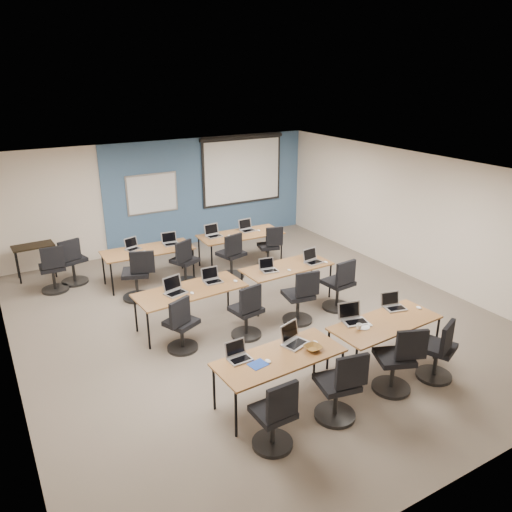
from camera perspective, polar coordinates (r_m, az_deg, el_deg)
floor at (r=9.27m, az=-0.30°, el=-7.05°), size 8.00×9.00×0.02m
ceiling at (r=8.36m, az=-0.33°, el=9.55°), size 8.00×9.00×0.02m
wall_back at (r=12.67m, az=-10.57°, el=6.81°), size 8.00×0.04×2.70m
wall_front at (r=5.69m, az=23.51°, el=-12.71°), size 8.00×0.04×2.70m
wall_left at (r=7.71m, az=-27.12°, el=-4.35°), size 0.04×9.00×2.70m
wall_right at (r=11.17m, az=17.83°, el=4.29°), size 0.04×9.00×2.70m
blue_accent_panel at (r=13.10m, az=-5.36°, el=7.52°), size 5.50×0.04×2.70m
whiteboard at (r=12.48m, az=-11.78°, el=6.99°), size 1.28×0.03×0.98m
projector_screen at (r=13.35m, az=-1.57°, el=10.20°), size 2.40×0.10×1.82m
training_table_front_left at (r=6.79m, az=2.70°, el=-11.70°), size 1.77×0.74×0.73m
training_table_front_right at (r=7.85m, az=14.56°, el=-7.59°), size 1.77×0.74×0.73m
training_table_mid_left at (r=8.72m, az=-7.50°, el=-4.07°), size 1.91×0.80×0.73m
training_table_mid_right at (r=9.67m, az=3.56°, el=-1.41°), size 1.78×0.74×0.73m
training_table_back_left at (r=10.77m, az=-12.25°, el=0.52°), size 1.88×0.78×0.73m
training_table_back_right at (r=11.53m, az=-1.77°, el=2.35°), size 1.94×0.81×0.73m
laptop_0 at (r=6.68m, az=-2.06°, el=-11.21°), size 0.30×0.26×0.23m
mouse_0 at (r=6.63m, az=1.40°, el=-11.92°), size 0.08×0.11×0.04m
task_chair_0 at (r=6.23m, az=2.19°, el=-18.23°), size 0.51×0.51×0.99m
laptop_1 at (r=7.04m, az=4.28°, el=-9.40°), size 0.35×0.30×0.27m
mouse_1 at (r=7.09m, az=6.82°, el=-9.77°), size 0.08×0.11×0.03m
task_chair_1 at (r=6.73m, az=9.54°, el=-14.99°), size 0.55×0.55×1.03m
laptop_2 at (r=7.71m, az=11.03°, el=-6.87°), size 0.36×0.31×0.27m
mouse_2 at (r=7.66m, az=12.89°, el=-7.68°), size 0.07×0.10×0.03m
task_chair_2 at (r=7.41m, az=15.84°, el=-11.87°), size 0.58×0.55×1.03m
laptop_3 at (r=8.27m, az=15.43°, el=-5.35°), size 0.32×0.27×0.24m
mouse_3 at (r=8.39m, az=18.12°, el=-5.64°), size 0.08×0.11×0.04m
task_chair_3 at (r=7.85m, az=20.14°, el=-10.54°), size 0.56×0.52×1.00m
laptop_4 at (r=8.60m, az=-9.30°, el=-3.75°), size 0.36×0.30×0.27m
mouse_4 at (r=8.54m, az=-7.31°, el=-4.22°), size 0.08×0.11×0.03m
task_chair_4 at (r=8.16m, az=-8.52°, el=-8.19°), size 0.54×0.51×0.99m
laptop_5 at (r=8.97m, az=-5.06°, el=-2.55°), size 0.32×0.27×0.24m
mouse_5 at (r=8.95m, az=-2.36°, el=-2.86°), size 0.07×0.11×0.04m
task_chair_5 at (r=8.45m, az=-1.01°, el=-6.80°), size 0.52×0.52×1.00m
laptop_6 at (r=9.40m, az=1.43°, el=-1.35°), size 0.30×0.25×0.23m
mouse_6 at (r=9.43m, az=3.82°, el=-1.63°), size 0.08×0.10×0.03m
task_chair_6 at (r=8.97m, az=5.06°, el=-5.11°), size 0.55×0.55×1.02m
laptop_7 at (r=9.87m, az=6.47°, el=-0.35°), size 0.34×0.29×0.26m
mouse_7 at (r=9.89m, az=7.99°, el=-0.69°), size 0.07×0.11×0.04m
task_chair_7 at (r=9.53m, az=9.51°, el=-3.68°), size 0.56×0.56×1.03m
laptop_8 at (r=10.84m, az=-13.95°, el=1.07°), size 0.31×0.26×0.23m
mouse_8 at (r=10.63m, az=-12.61°, el=0.53°), size 0.09×0.11×0.03m
task_chair_8 at (r=10.08m, az=-13.34°, el=-2.54°), size 0.61×0.58×1.05m
laptop_9 at (r=10.97m, az=-9.75°, el=1.66°), size 0.33×0.28×0.25m
mouse_9 at (r=10.98m, az=-8.76°, el=1.45°), size 0.07×0.10×0.04m
task_chair_9 at (r=10.61m, az=-8.14°, el=-1.08°), size 0.57×0.53×1.01m
laptop_10 at (r=11.38m, az=-4.92°, el=2.60°), size 0.35×0.30×0.26m
mouse_10 at (r=11.35m, az=-3.07°, el=2.31°), size 0.07×0.11×0.04m
task_chair_10 at (r=10.83m, az=-2.78°, el=-0.35°), size 0.57×0.57×1.04m
laptop_11 at (r=11.74m, az=-1.05°, el=3.23°), size 0.34×0.29×0.26m
mouse_11 at (r=11.71m, az=0.31°, el=2.93°), size 0.09×0.12×0.04m
task_chair_11 at (r=11.48m, az=1.59°, el=0.74°), size 0.49×0.49×0.97m
blue_mousepad at (r=6.58m, az=0.23°, el=-12.28°), size 0.26×0.23×0.01m
snack_bowl at (r=6.92m, az=6.52°, el=-10.39°), size 0.27×0.27×0.06m
snack_plate at (r=7.60m, az=12.15°, el=-7.92°), size 0.24×0.24×0.01m
coffee_cup at (r=7.50m, az=11.71°, el=-7.94°), size 0.09×0.09×0.07m
utility_table at (r=11.76m, az=-24.09°, el=0.63°), size 0.84×0.47×0.75m
spare_chair_a at (r=11.19m, az=-20.23°, el=-0.96°), size 0.56×0.56×1.04m
spare_chair_b at (r=10.94m, az=-22.15°, el=-1.76°), size 0.54×0.54×1.02m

